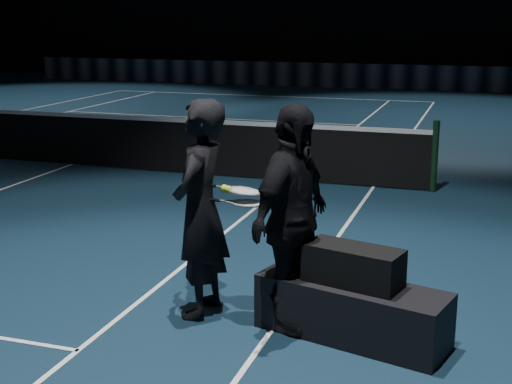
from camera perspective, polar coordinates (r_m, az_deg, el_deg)
floor at (r=13.35m, az=-14.59°, el=2.10°), size 36.00×36.00×0.00m
court_lines at (r=13.34m, az=-14.59°, el=2.12°), size 10.98×23.78×0.01m
net_post_right at (r=11.19m, az=14.10°, el=2.78°), size 0.10×0.10×1.10m
net_mesh at (r=13.26m, az=-14.71°, el=4.00°), size 12.80×0.02×0.86m
net_tape at (r=13.19m, az=-14.83°, el=5.99°), size 12.80×0.03×0.07m
sponsor_backdrop at (r=27.50m, az=3.09°, el=9.39°), size 22.00×0.15×0.90m
player_bench at (r=6.09m, az=7.66°, el=-9.39°), size 1.69×0.93×0.48m
racket_bag at (r=5.94m, az=7.78°, el=-5.84°), size 0.86×0.54×0.32m
bag_signature at (r=5.78m, az=7.47°, el=-6.40°), size 0.36×0.10×0.11m
player_a at (r=6.30m, az=-4.48°, el=-1.41°), size 0.48×0.72×1.95m
player_b at (r=5.99m, az=2.87°, el=-2.20°), size 0.73×1.22×1.95m
racket_lower at (r=6.10m, az=-0.69°, el=-0.90°), size 0.69×0.26×0.03m
racket_upper at (r=6.13m, az=-0.98°, el=0.07°), size 0.68×0.23×0.10m
tennis_balls at (r=6.14m, az=-2.36°, el=0.41°), size 0.12×0.10×0.12m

